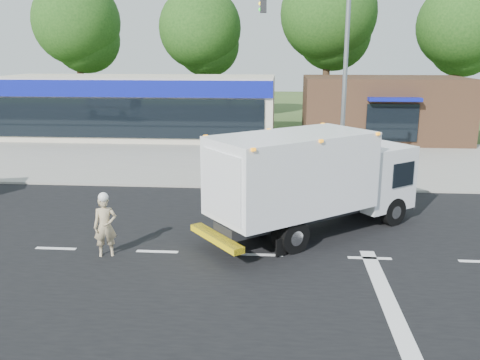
{
  "coord_description": "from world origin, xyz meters",
  "views": [
    {
      "loc": [
        0.45,
        -13.36,
        5.6
      ],
      "look_at": [
        -0.77,
        1.9,
        1.7
      ],
      "focal_mm": 38.0,
      "sensor_mm": 36.0,
      "label": 1
    }
  ],
  "objects": [
    {
      "name": "ground",
      "position": [
        0.0,
        0.0,
        0.0
      ],
      "size": [
        120.0,
        120.0,
        0.0
      ],
      "primitive_type": "plane",
      "color": "#385123",
      "rests_on": "ground"
    },
    {
      "name": "road_asphalt",
      "position": [
        0.0,
        0.0,
        0.0
      ],
      "size": [
        60.0,
        14.0,
        0.02
      ],
      "primitive_type": "cube",
      "color": "black",
      "rests_on": "ground"
    },
    {
      "name": "sidewalk",
      "position": [
        0.0,
        8.2,
        0.06
      ],
      "size": [
        60.0,
        2.4,
        0.12
      ],
      "primitive_type": "cube",
      "color": "gray",
      "rests_on": "ground"
    },
    {
      "name": "parking_apron",
      "position": [
        0.0,
        14.0,
        0.01
      ],
      "size": [
        60.0,
        9.0,
        0.02
      ],
      "primitive_type": "cube",
      "color": "gray",
      "rests_on": "ground"
    },
    {
      "name": "lane_markings",
      "position": [
        1.35,
        -1.35,
        0.02
      ],
      "size": [
        55.2,
        7.0,
        0.01
      ],
      "color": "silver",
      "rests_on": "road_asphalt"
    },
    {
      "name": "ems_box_truck",
      "position": [
        1.46,
        1.96,
        1.87
      ],
      "size": [
        7.15,
        6.28,
        3.25
      ],
      "rotation": [
        0.0,
        0.0,
        0.66
      ],
      "color": "black",
      "rests_on": "ground"
    },
    {
      "name": "emergency_worker",
      "position": [
        -4.35,
        -0.36,
        0.91
      ],
      "size": [
        0.74,
        0.6,
        1.85
      ],
      "rotation": [
        0.0,
        0.0,
        0.33
      ],
      "color": "tan",
      "rests_on": "ground"
    },
    {
      "name": "retail_strip_mall",
      "position": [
        -9.0,
        19.93,
        2.01
      ],
      "size": [
        18.0,
        6.2,
        4.0
      ],
      "color": "#BDB59D",
      "rests_on": "ground"
    },
    {
      "name": "brown_storefront",
      "position": [
        7.0,
        19.98,
        2.0
      ],
      "size": [
        10.0,
        6.7,
        4.0
      ],
      "color": "#382316",
      "rests_on": "ground"
    },
    {
      "name": "traffic_signal_pole",
      "position": [
        2.35,
        7.6,
        4.92
      ],
      "size": [
        3.51,
        0.25,
        8.0
      ],
      "color": "gray",
      "rests_on": "ground"
    },
    {
      "name": "background_trees",
      "position": [
        -0.85,
        28.16,
        7.38
      ],
      "size": [
        36.77,
        7.39,
        12.1
      ],
      "color": "#332114",
      "rests_on": "ground"
    }
  ]
}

